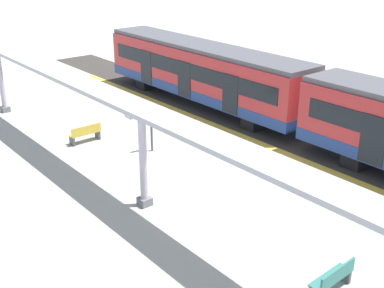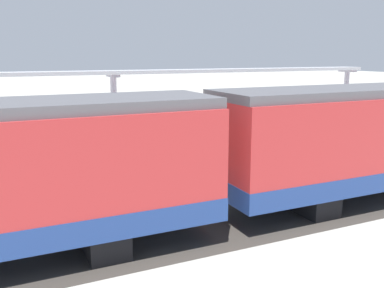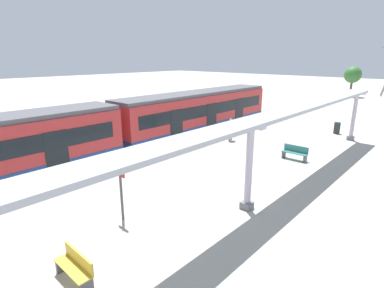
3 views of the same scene
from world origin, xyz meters
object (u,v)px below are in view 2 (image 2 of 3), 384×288
(canopy_pillar_nearest, at_px, (345,100))
(platform_info_sign, at_px, (225,129))
(canopy_pillar_second, at_px, (114,114))
(bench_near_end, at_px, (256,137))

(canopy_pillar_nearest, height_order, platform_info_sign, canopy_pillar_nearest)
(canopy_pillar_nearest, xyz_separation_m, platform_info_sign, (-3.10, 9.73, -0.48))
(canopy_pillar_nearest, xyz_separation_m, canopy_pillar_second, (0.00, 13.67, 0.00))
(platform_info_sign, bearing_deg, canopy_pillar_nearest, -72.35)
(canopy_pillar_nearest, distance_m, canopy_pillar_second, 13.67)
(canopy_pillar_second, distance_m, bench_near_end, 7.02)
(platform_info_sign, bearing_deg, bench_near_end, -57.17)
(bench_near_end, distance_m, platform_info_sign, 3.48)
(canopy_pillar_nearest, distance_m, platform_info_sign, 10.22)
(bench_near_end, bearing_deg, canopy_pillar_nearest, -79.55)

